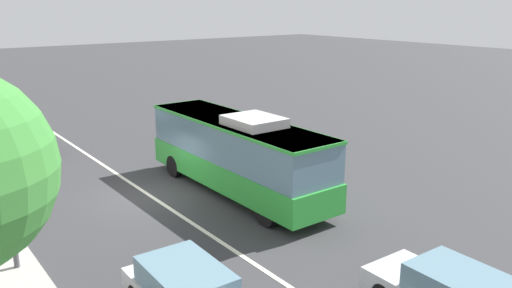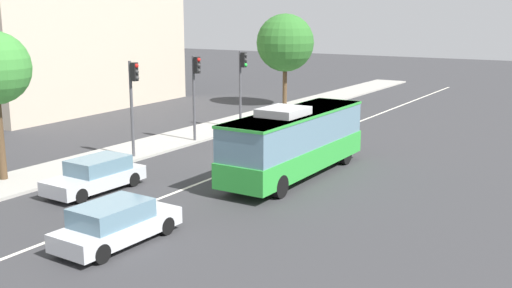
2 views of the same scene
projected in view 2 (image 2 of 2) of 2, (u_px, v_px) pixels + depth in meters
ground_plane at (259, 160)px, 31.73m from camera, size 160.00×160.00×0.00m
sidewalk_kerb at (158, 144)px, 35.35m from camera, size 80.00×3.43×0.14m
lane_centre_line at (259, 160)px, 31.73m from camera, size 76.00×0.16×0.01m
transit_bus at (295, 139)px, 28.25m from camera, size 10.01×2.53×3.46m
sedan_silver at (116, 223)px, 20.07m from camera, size 4.54×1.91×1.46m
sedan_black at (306, 116)px, 41.21m from camera, size 4.54×1.90×1.46m
sedan_silver_ahead at (96, 175)px, 26.08m from camera, size 4.54×1.91×1.46m
traffic_light_near_corner at (242, 76)px, 39.27m from camera, size 0.32×0.62×5.20m
traffic_light_mid_block at (133, 93)px, 31.27m from camera, size 0.35×0.62×5.20m
traffic_light_far_corner at (196, 84)px, 35.29m from camera, size 0.33×0.62×5.20m
street_tree_kerbside_centre at (285, 43)px, 49.25m from camera, size 4.73×4.73×7.61m
office_block_background at (42, 2)px, 49.59m from camera, size 20.09×15.52×17.00m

